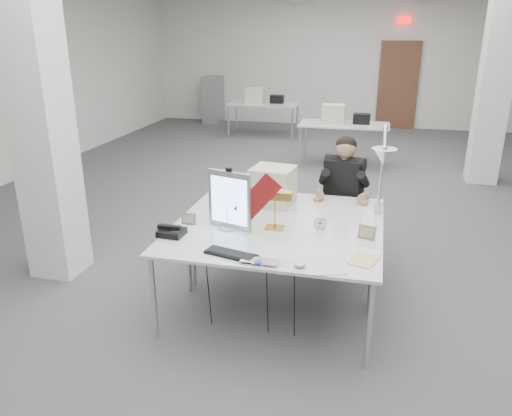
{
  "coord_description": "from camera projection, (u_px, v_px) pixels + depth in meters",
  "views": [
    {
      "loc": [
        0.78,
        -6.08,
        2.38
      ],
      "look_at": [
        -0.22,
        -2.0,
        0.86
      ],
      "focal_mm": 35.0,
      "sensor_mm": 36.0,
      "label": 1
    }
  ],
  "objects": [
    {
      "name": "pennant",
      "position": [
        258.0,
        198.0,
        4.13
      ],
      "size": [
        0.41,
        0.03,
        0.44
      ],
      "primitive_type": "cube",
      "rotation": [
        0.0,
        -0.87,
        0.04
      ],
      "color": "maroon",
      "rests_on": "monitor"
    },
    {
      "name": "bg_desk_b",
      "position": [
        263.0,
        104.0,
        11.44
      ],
      "size": [
        1.6,
        0.8,
        0.02
      ],
      "primitive_type": "cube",
      "color": "silver",
      "rests_on": "room_shell"
    },
    {
      "name": "architect_lamp",
      "position": [
        381.0,
        178.0,
        4.31
      ],
      "size": [
        0.36,
        0.67,
        0.82
      ],
      "primitive_type": null,
      "rotation": [
        0.0,
        0.0,
        0.24
      ],
      "color": "#B0B1B5",
      "rests_on": "desk_second"
    },
    {
      "name": "desk_clock",
      "position": [
        320.0,
        223.0,
        4.28
      ],
      "size": [
        0.11,
        0.04,
        0.11
      ],
      "primitive_type": "cylinder",
      "rotation": [
        1.57,
        0.0,
        0.06
      ],
      "color": "#B0B1B5",
      "rests_on": "desk_main"
    },
    {
      "name": "filing_cabinet",
      "position": [
        213.0,
        99.0,
        13.19
      ],
      "size": [
        0.45,
        0.55,
        1.2
      ],
      "primitive_type": "cube",
      "color": "gray",
      "rests_on": "room_shell"
    },
    {
      "name": "picture_frame_left",
      "position": [
        189.0,
        219.0,
        4.38
      ],
      "size": [
        0.13,
        0.04,
        0.1
      ],
      "primitive_type": "cube",
      "rotation": [
        -0.21,
        0.0,
        0.06
      ],
      "color": "#996842",
      "rests_on": "desk_main"
    },
    {
      "name": "paper_stack_c",
      "position": [
        369.0,
        252.0,
        3.84
      ],
      "size": [
        0.21,
        0.2,
        0.01
      ],
      "primitive_type": "cube",
      "rotation": [
        0.0,
        0.0,
        -0.52
      ],
      "color": "silver",
      "rests_on": "desk_main"
    },
    {
      "name": "seated_person",
      "position": [
        344.0,
        178.0,
        5.24
      ],
      "size": [
        0.68,
        0.77,
        0.99
      ],
      "primitive_type": null,
      "rotation": [
        0.0,
        0.0,
        -0.25
      ],
      "color": "black",
      "rests_on": "office_chair"
    },
    {
      "name": "paper_stack_b",
      "position": [
        364.0,
        260.0,
        3.71
      ],
      "size": [
        0.24,
        0.29,
        0.01
      ],
      "primitive_type": "cube",
      "rotation": [
        0.0,
        0.0,
        -0.32
      ],
      "color": "#E9C98B",
      "rests_on": "desk_main"
    },
    {
      "name": "beige_monitor",
      "position": [
        273.0,
        186.0,
        4.84
      ],
      "size": [
        0.43,
        0.41,
        0.37
      ],
      "primitive_type": "cube",
      "rotation": [
        0.0,
        0.0,
        -0.12
      ],
      "color": "beige",
      "rests_on": "desk_second"
    },
    {
      "name": "desk_second",
      "position": [
        288.0,
        208.0,
        4.82
      ],
      "size": [
        1.8,
        0.9,
        0.02
      ],
      "primitive_type": "cube",
      "color": "silver",
      "rests_on": "room_shell"
    },
    {
      "name": "monitor",
      "position": [
        230.0,
        200.0,
        4.23
      ],
      "size": [
        0.4,
        0.15,
        0.5
      ],
      "primitive_type": "cube",
      "rotation": [
        0.0,
        0.0,
        -0.28
      ],
      "color": "#A5A5A9",
      "rests_on": "desk_main"
    },
    {
      "name": "desk_phone",
      "position": [
        172.0,
        232.0,
        4.15
      ],
      "size": [
        0.22,
        0.2,
        0.05
      ],
      "primitive_type": "cube",
      "rotation": [
        0.0,
        0.0,
        -0.06
      ],
      "color": "black",
      "rests_on": "desk_main"
    },
    {
      "name": "room_shell",
      "position": [
        318.0,
        88.0,
        6.07
      ],
      "size": [
        10.04,
        14.04,
        3.24
      ],
      "color": "#48484A",
      "rests_on": "ground"
    },
    {
      "name": "bankers_lamp",
      "position": [
        275.0,
        209.0,
        4.24
      ],
      "size": [
        0.31,
        0.13,
        0.35
      ],
      "primitive_type": null,
      "rotation": [
        0.0,
        0.0,
        -0.01
      ],
      "color": "#B88539",
      "rests_on": "desk_main"
    },
    {
      "name": "desk_main",
      "position": [
        268.0,
        245.0,
        4.0
      ],
      "size": [
        1.8,
        0.9,
        0.02
      ],
      "primitive_type": "cube",
      "color": "silver",
      "rests_on": "room_shell"
    },
    {
      "name": "bg_desk_a",
      "position": [
        344.0,
        125.0,
        8.98
      ],
      "size": [
        1.6,
        0.8,
        0.02
      ],
      "primitive_type": "cube",
      "color": "silver",
      "rests_on": "room_shell"
    },
    {
      "name": "mouse",
      "position": [
        300.0,
        265.0,
        3.6
      ],
      "size": [
        0.1,
        0.08,
        0.04
      ],
      "primitive_type": "ellipsoid",
      "rotation": [
        0.0,
        0.0,
        0.22
      ],
      "color": "#B5B5BA",
      "rests_on": "desk_main"
    },
    {
      "name": "office_chair",
      "position": [
        343.0,
        206.0,
        5.4
      ],
      "size": [
        0.68,
        0.68,
        1.15
      ],
      "primitive_type": null,
      "rotation": [
        0.0,
        0.0,
        -0.25
      ],
      "color": "black",
      "rests_on": "room_shell"
    },
    {
      "name": "picture_frame_right",
      "position": [
        367.0,
        232.0,
        4.07
      ],
      "size": [
        0.15,
        0.08,
        0.11
      ],
      "primitive_type": "cube",
      "rotation": [
        -0.21,
        0.0,
        -0.35
      ],
      "color": "#AA7B49",
      "rests_on": "desk_main"
    },
    {
      "name": "paper_stack_a",
      "position": [
        327.0,
        265.0,
        3.63
      ],
      "size": [
        0.32,
        0.37,
        0.01
      ],
      "primitive_type": "cube",
      "rotation": [
        0.0,
        0.0,
        0.36
      ],
      "color": "silver",
      "rests_on": "desk_main"
    },
    {
      "name": "keyboard",
      "position": [
        231.0,
        254.0,
        3.79
      ],
      "size": [
        0.43,
        0.23,
        0.02
      ],
      "primitive_type": "cube",
      "rotation": [
        0.0,
        0.0,
        -0.24
      ],
      "color": "black",
      "rests_on": "desk_main"
    },
    {
      "name": "laptop",
      "position": [
        258.0,
        264.0,
        3.63
      ],
      "size": [
        0.29,
        0.19,
        0.02
      ],
      "primitive_type": "imported",
      "rotation": [
        0.0,
        0.0,
        -0.05
      ],
      "color": "silver",
      "rests_on": "desk_main"
    }
  ]
}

